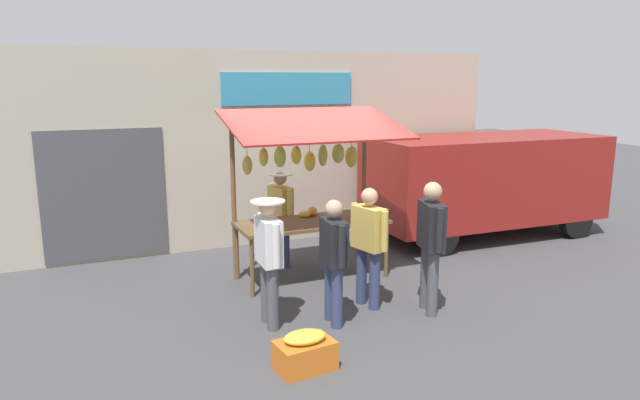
# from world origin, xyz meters

# --- Properties ---
(ground_plane) EXTENTS (40.00, 40.00, 0.00)m
(ground_plane) POSITION_xyz_m (0.00, 0.00, 0.00)
(ground_plane) COLOR #424244
(street_backdrop) EXTENTS (9.00, 0.30, 3.40)m
(street_backdrop) POSITION_xyz_m (0.05, -2.20, 1.70)
(street_backdrop) COLOR #B2A893
(street_backdrop) RESTS_ON ground
(market_stall) EXTENTS (2.50, 1.46, 2.50)m
(market_stall) POSITION_xyz_m (-0.03, -0.06, 1.56)
(market_stall) COLOR brown
(market_stall) RESTS_ON ground
(vendor_with_sunhat) EXTENTS (0.39, 0.65, 1.51)m
(vendor_with_sunhat) POSITION_xyz_m (0.22, -0.75, 0.88)
(vendor_with_sunhat) COLOR navy
(vendor_with_sunhat) RESTS_ON ground
(shopper_with_ponytail) EXTENTS (0.32, 0.67, 1.57)m
(shopper_with_ponytail) POSITION_xyz_m (-0.25, 1.29, 0.90)
(shopper_with_ponytail) COLOR navy
(shopper_with_ponytail) RESTS_ON ground
(shopper_in_striped_shirt) EXTENTS (0.41, 0.68, 1.57)m
(shopper_in_striped_shirt) POSITION_xyz_m (1.11, 1.36, 0.92)
(shopper_in_striped_shirt) COLOR #4C4C51
(shopper_in_striped_shirt) RESTS_ON ground
(shopper_in_grey_tee) EXTENTS (0.35, 0.69, 1.68)m
(shopper_in_grey_tee) POSITION_xyz_m (-0.88, 1.76, 0.98)
(shopper_in_grey_tee) COLOR #4C4C51
(shopper_in_grey_tee) RESTS_ON ground
(shopper_with_shopping_bag) EXTENTS (0.27, 0.67, 1.54)m
(shopper_with_shopping_bag) POSITION_xyz_m (0.38, 1.61, 0.88)
(shopper_with_shopping_bag) COLOR navy
(shopper_with_shopping_bag) RESTS_ON ground
(parked_van) EXTENTS (4.44, 1.96, 1.88)m
(parked_van) POSITION_xyz_m (-3.75, -0.98, 1.12)
(parked_van) COLOR maroon
(parked_van) RESTS_ON ground
(produce_crate_near) EXTENTS (0.62, 0.45, 0.41)m
(produce_crate_near) POSITION_xyz_m (1.12, 2.52, 0.19)
(produce_crate_near) COLOR #D1661E
(produce_crate_near) RESTS_ON ground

